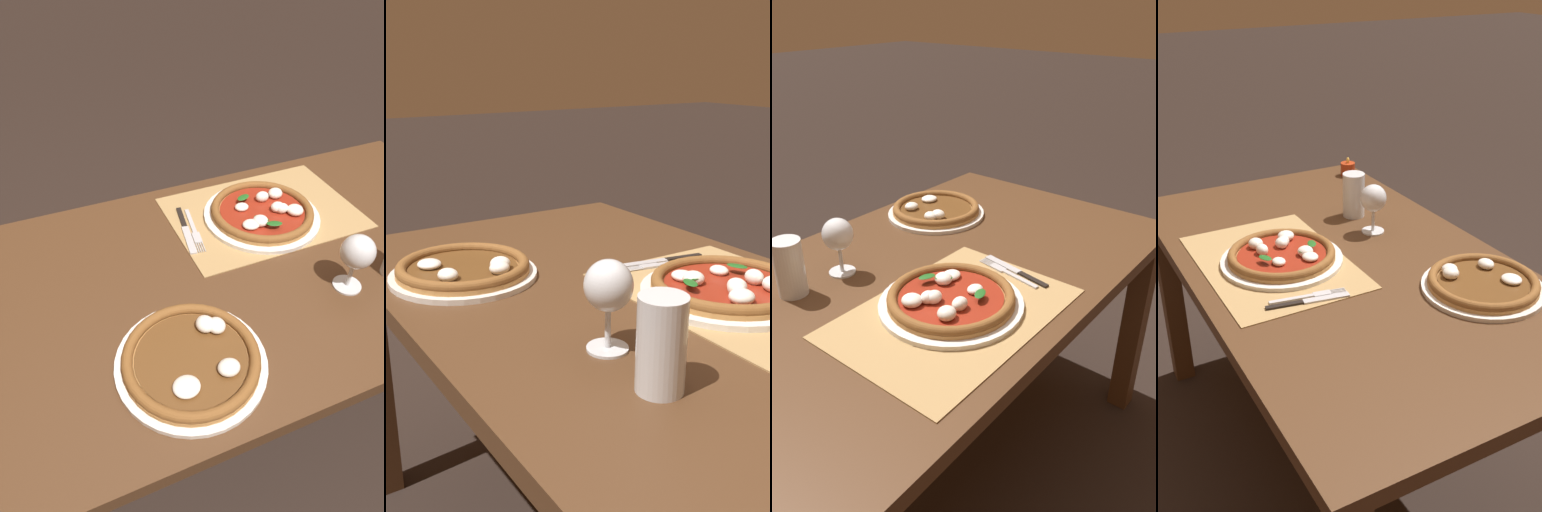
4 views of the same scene
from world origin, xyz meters
The scene contains 8 objects.
dining_table centered at (0.00, 0.00, 0.64)m, with size 1.49×0.85×0.74m.
paper_placemat centered at (-0.08, -0.18, 0.74)m, with size 0.55×0.38×0.00m, color #A88451.
pizza_near centered at (-0.07, -0.16, 0.76)m, with size 0.34×0.34×0.05m.
pizza_far centered at (0.32, 0.23, 0.76)m, with size 0.32×0.32×0.05m.
wine_glass centered at (-0.12, 0.17, 0.85)m, with size 0.08×0.08×0.16m.
pint_glass centered at (-0.27, 0.18, 0.81)m, with size 0.07×0.07×0.15m.
fork centered at (0.14, -0.18, 0.75)m, with size 0.05×0.20×0.00m.
knife centered at (0.16, -0.19, 0.75)m, with size 0.05×0.21×0.01m.
Camera 2 is at (-0.83, 0.69, 1.19)m, focal length 42.00 mm.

